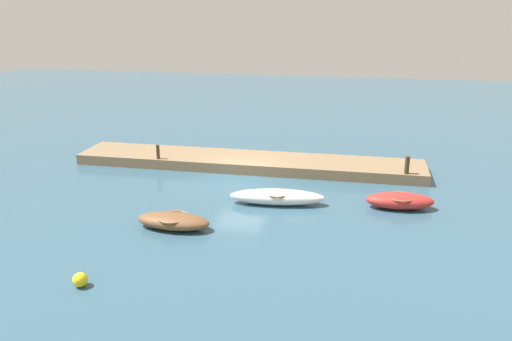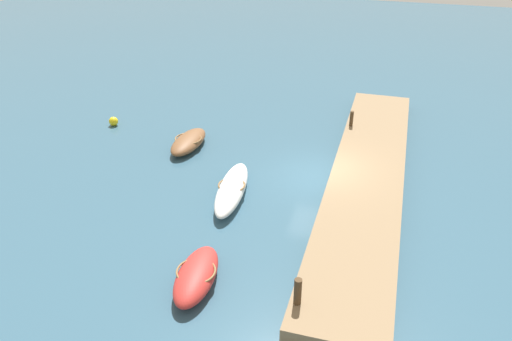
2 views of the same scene
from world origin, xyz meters
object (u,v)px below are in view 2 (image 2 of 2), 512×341
(dinghy_red, at_px, (196,276))
(marker_buoy, at_px, (114,121))
(rowboat_brown, at_px, (188,142))
(mooring_post_west, at_px, (298,291))
(rowboat_white, at_px, (232,189))
(mooring_post_mid_west, at_px, (351,119))

(dinghy_red, bearing_deg, marker_buoy, 35.81)
(rowboat_brown, distance_m, mooring_post_west, 12.43)
(rowboat_brown, relative_size, dinghy_red, 1.01)
(mooring_post_west, height_order, marker_buoy, mooring_post_west)
(rowboat_white, xyz_separation_m, mooring_post_west, (-6.03, -4.09, 0.67))
(mooring_post_mid_west, bearing_deg, mooring_post_west, 180.00)
(rowboat_white, bearing_deg, marker_buoy, 52.61)
(rowboat_white, distance_m, mooring_post_mid_west, 8.51)
(rowboat_white, bearing_deg, mooring_post_mid_west, -35.34)
(rowboat_brown, xyz_separation_m, mooring_post_west, (-9.78, -7.64, 0.70))
(rowboat_brown, xyz_separation_m, marker_buoy, (1.37, 5.02, -0.09))
(mooring_post_mid_west, relative_size, marker_buoy, 1.60)
(mooring_post_mid_west, bearing_deg, marker_buoy, 100.34)
(dinghy_red, relative_size, mooring_post_west, 3.41)
(rowboat_brown, bearing_deg, mooring_post_mid_west, -62.47)
(dinghy_red, xyz_separation_m, mooring_post_mid_west, (12.95, -3.48, 0.59))
(dinghy_red, xyz_separation_m, mooring_post_west, (-0.51, -3.48, 0.65))
(rowboat_white, height_order, mooring_post_west, mooring_post_west)
(rowboat_brown, bearing_deg, dinghy_red, -154.04)
(dinghy_red, bearing_deg, rowboat_brown, 19.21)
(mooring_post_west, height_order, mooring_post_mid_west, mooring_post_west)
(rowboat_white, distance_m, marker_buoy, 9.98)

